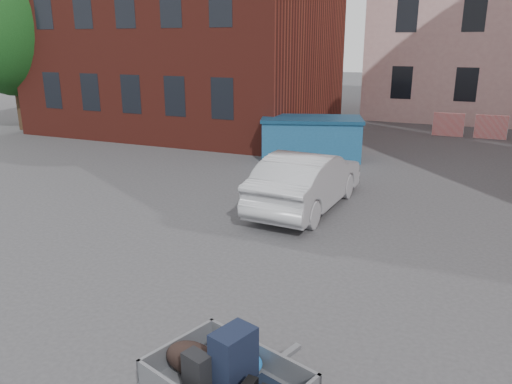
% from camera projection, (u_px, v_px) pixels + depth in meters
% --- Properties ---
extents(ground, '(120.00, 120.00, 0.00)m').
position_uv_depth(ground, '(269.00, 256.00, 9.66)').
color(ground, '#38383A').
rests_on(ground, ground).
extents(far_building, '(6.00, 6.00, 8.00)m').
position_uv_depth(far_building, '(122.00, 41.00, 35.37)').
color(far_building, maroon).
rests_on(far_building, ground).
extents(tree, '(5.28, 5.28, 8.30)m').
position_uv_depth(tree, '(9.00, 13.00, 22.08)').
color(tree, '#3D2B1C').
rests_on(tree, ground).
extents(barriers, '(4.70, 0.18, 1.00)m').
position_uv_depth(barriers, '(491.00, 127.00, 21.16)').
color(barriers, red).
rests_on(barriers, ground).
extents(trailer, '(1.86, 1.97, 1.20)m').
position_uv_depth(trailer, '(226.00, 381.00, 5.18)').
color(trailer, black).
rests_on(trailer, ground).
extents(dumpster, '(3.85, 2.76, 1.45)m').
position_uv_depth(dumpster, '(311.00, 138.00, 17.52)').
color(dumpster, '#1C5785').
rests_on(dumpster, ground).
extents(silver_car, '(1.79, 4.42, 1.43)m').
position_uv_depth(silver_car, '(307.00, 180.00, 12.27)').
color(silver_car, '#A5A7AC').
rests_on(silver_car, ground).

